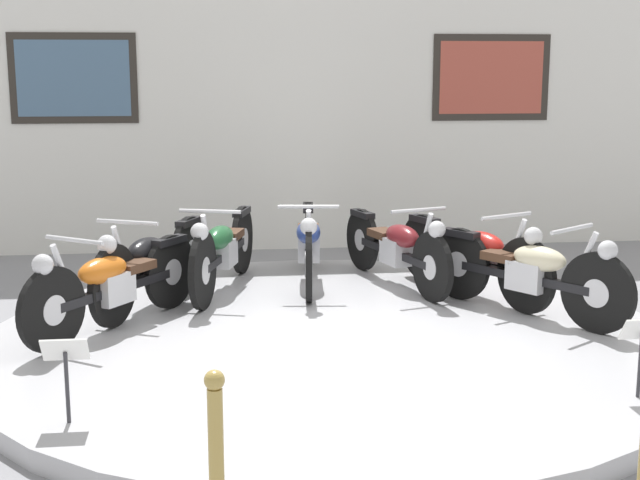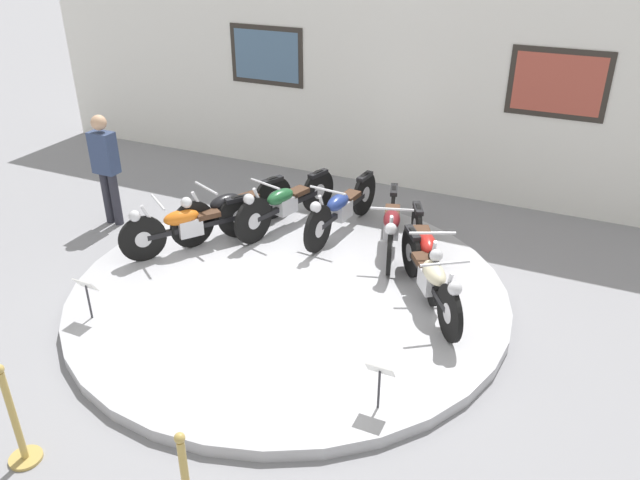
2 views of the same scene
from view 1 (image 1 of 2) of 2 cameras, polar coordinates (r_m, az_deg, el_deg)
ground_plane at (r=6.86m, az=0.71°, el=-7.10°), size 60.00×60.00×0.00m
display_platform at (r=6.84m, az=0.71°, el=-6.57°), size 5.28×5.28×0.14m
back_wall at (r=10.48m, az=-2.11°, el=9.35°), size 14.00×0.22×3.64m
motorcycle_orange at (r=7.01m, az=-13.17°, el=-2.63°), size 1.18×1.64×0.79m
motorcycle_black at (r=7.62m, az=-10.71°, el=-1.33°), size 0.87×1.85×0.80m
motorcycle_green at (r=8.06m, az=-6.25°, el=-0.51°), size 0.68×1.95×0.81m
motorcycle_blue at (r=8.27m, az=-0.75°, el=-0.15°), size 0.54×2.00×0.80m
motorcycle_maroon at (r=8.23m, az=4.96°, el=-0.39°), size 0.70×1.89×0.78m
motorcycle_red at (r=7.93m, az=9.87°, el=-0.89°), size 0.88×1.82×0.79m
motorcycle_cream at (r=7.40m, az=13.21°, el=-1.89°), size 1.17×1.66×0.79m
info_placard_front_left at (r=5.27m, az=-15.97°, el=-7.47°), size 0.26×0.11×0.51m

